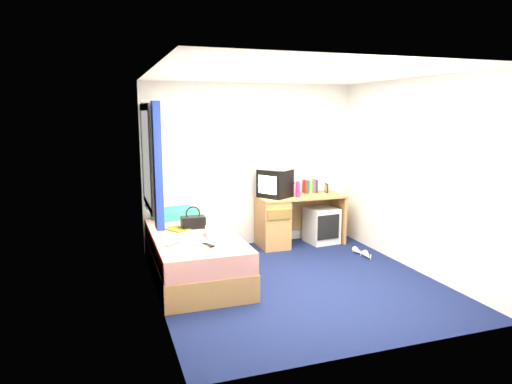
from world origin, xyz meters
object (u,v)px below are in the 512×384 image
object	(u,v)px
handbag	(193,222)
vcr	(275,166)
bed	(194,255)
storage_cube	(321,225)
pillow	(175,213)
remote_control	(208,245)
water_bottle	(174,241)
colour_swatch_fan	(203,245)
towel	(217,231)
aerosol_can	(294,190)
desk	(283,219)
picture_frame	(326,188)
pink_water_bottle	(298,190)
magazine	(177,229)
crt_tv	(275,183)
white_heels	(363,254)

from	to	relation	value
handbag	vcr	bearing A→B (deg)	24.75
bed	storage_cube	world-z (taller)	storage_cube
pillow	remote_control	distance (m)	1.46
bed	water_bottle	xyz separation A→B (m)	(-0.30, -0.38, 0.31)
handbag	colour_swatch_fan	distance (m)	0.80
bed	towel	size ratio (longest dim) A/B	7.45
vcr	aerosol_can	distance (m)	0.47
desk	aerosol_can	distance (m)	0.47
picture_frame	colour_swatch_fan	size ratio (longest dim) A/B	0.64
pillow	colour_swatch_fan	bearing A→B (deg)	-86.90
vcr	colour_swatch_fan	xyz separation A→B (m)	(-1.39, -1.41, -0.65)
colour_swatch_fan	pink_water_bottle	bearing A→B (deg)	37.31
bed	aerosol_can	bearing A→B (deg)	27.78
pillow	colour_swatch_fan	distance (m)	1.43
bed	pink_water_bottle	bearing A→B (deg)	24.38
picture_frame	aerosol_can	xyz separation A→B (m)	(-0.59, -0.08, 0.02)
picture_frame	colour_swatch_fan	xyz separation A→B (m)	(-2.28, -1.50, -0.27)
bed	aerosol_can	size ratio (longest dim) A/B	11.08
handbag	magazine	distance (m)	0.22
bed	vcr	xyz separation A→B (m)	(1.39, 0.88, 0.93)
storage_cube	crt_tv	distance (m)	1.02
pink_water_bottle	handbag	size ratio (longest dim) A/B	0.72
remote_control	white_heels	distance (m)	2.45
bed	magazine	size ratio (longest dim) A/B	7.14
towel	bed	bearing A→B (deg)	150.98
towel	magazine	bearing A→B (deg)	136.53
towel	white_heels	distance (m)	2.19
magazine	colour_swatch_fan	xyz separation A→B (m)	(0.15, -0.78, -0.00)
bed	pillow	distance (m)	0.96
water_bottle	bed	bearing A→B (deg)	51.64
handbag	crt_tv	bearing A→B (deg)	24.72
pink_water_bottle	water_bottle	xyz separation A→B (m)	(-2.00, -1.15, -0.28)
picture_frame	remote_control	size ratio (longest dim) A/B	0.88
pillow	desk	size ratio (longest dim) A/B	0.44
bed	desk	xyz separation A→B (m)	(1.52, 0.88, 0.14)
desk	storage_cube	size ratio (longest dim) A/B	2.40
bed	aerosol_can	distance (m)	1.99
vcr	colour_swatch_fan	size ratio (longest dim) A/B	2.03
remote_control	bed	bearing A→B (deg)	69.59
colour_swatch_fan	white_heels	world-z (taller)	colour_swatch_fan
bed	picture_frame	world-z (taller)	picture_frame
towel	handbag	bearing A→B (deg)	117.26
handbag	storage_cube	bearing A→B (deg)	15.49
picture_frame	pillow	bearing A→B (deg)	-170.76
picture_frame	white_heels	xyz separation A→B (m)	(0.09, -0.95, -0.78)
desk	vcr	size ratio (longest dim) A/B	2.91
remote_control	white_heels	xyz separation A→B (m)	(2.32, 0.58, -0.51)
magazine	crt_tv	bearing A→B (deg)	22.08
remote_control	vcr	bearing A→B (deg)	21.85
water_bottle	colour_swatch_fan	distance (m)	0.33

